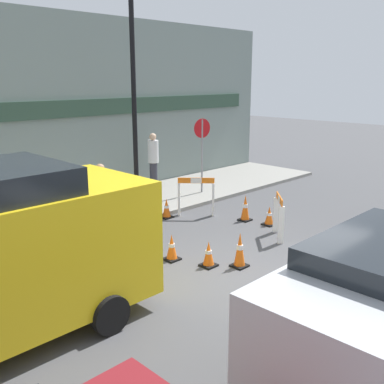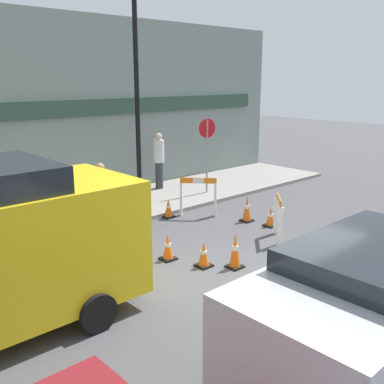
{
  "view_description": "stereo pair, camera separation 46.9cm",
  "coord_description": "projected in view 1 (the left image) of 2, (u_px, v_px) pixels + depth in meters",
  "views": [
    {
      "loc": [
        -6.38,
        -4.26,
        3.66
      ],
      "look_at": [
        1.02,
        3.13,
        1.0
      ],
      "focal_mm": 42.0,
      "sensor_mm": 36.0,
      "label": 1
    },
    {
      "loc": [
        -6.04,
        -4.59,
        3.66
      ],
      "look_at": [
        1.02,
        3.13,
        1.0
      ],
      "focal_mm": 42.0,
      "sensor_mm": 36.0,
      "label": 2
    }
  ],
  "objects": [
    {
      "name": "streetlamp_post",
      "position": [
        133.0,
        66.0,
        11.61
      ],
      "size": [
        0.44,
        0.44,
        6.08
      ],
      "color": "black",
      "rests_on": "sidewalk_slab"
    },
    {
      "name": "traffic_cone_4",
      "position": [
        167.0,
        209.0,
        12.06
      ],
      "size": [
        0.3,
        0.3,
        0.53
      ],
      "color": "black",
      "rests_on": "ground_plane"
    },
    {
      "name": "traffic_cone_0",
      "position": [
        245.0,
        208.0,
        11.8
      ],
      "size": [
        0.3,
        0.3,
        0.7
      ],
      "color": "black",
      "rests_on": "ground_plane"
    },
    {
      "name": "storefront_facade",
      "position": [
        54.0,
        111.0,
        12.76
      ],
      "size": [
        18.0,
        0.22,
        5.5
      ],
      "color": "gray",
      "rests_on": "ground_plane"
    },
    {
      "name": "ground_plane",
      "position": [
        273.0,
        285.0,
        8.2
      ],
      "size": [
        60.0,
        60.0,
        0.0
      ],
      "primitive_type": "plane",
      "color": "#4C4C4F"
    },
    {
      "name": "person_worker",
      "position": [
        102.0,
        199.0,
        10.31
      ],
      "size": [
        0.44,
        0.44,
        1.79
      ],
      "rotation": [
        0.0,
        0.0,
        -0.72
      ],
      "color": "#33333D",
      "rests_on": "ground_plane"
    },
    {
      "name": "traffic_cone_3",
      "position": [
        172.0,
        248.0,
        9.25
      ],
      "size": [
        0.3,
        0.3,
        0.55
      ],
      "color": "black",
      "rests_on": "ground_plane"
    },
    {
      "name": "barricade_2",
      "position": [
        279.0,
        215.0,
        10.48
      ],
      "size": [
        0.7,
        0.66,
        1.03
      ],
      "rotation": [
        0.0,
        0.0,
        7.03
      ],
      "color": "white",
      "rests_on": "ground_plane"
    },
    {
      "name": "person_pedestrian",
      "position": [
        153.0,
        159.0,
        14.62
      ],
      "size": [
        0.46,
        0.46,
        1.83
      ],
      "rotation": [
        0.0,
        0.0,
        2.78
      ],
      "color": "#33333D",
      "rests_on": "sidewalk_slab"
    },
    {
      "name": "traffic_cone_5",
      "position": [
        269.0,
        216.0,
        11.47
      ],
      "size": [
        0.3,
        0.3,
        0.49
      ],
      "color": "black",
      "rests_on": "ground_plane"
    },
    {
      "name": "traffic_cone_1",
      "position": [
        240.0,
        250.0,
        8.89
      ],
      "size": [
        0.3,
        0.3,
        0.72
      ],
      "color": "black",
      "rests_on": "ground_plane"
    },
    {
      "name": "barricade_1",
      "position": [
        144.0,
        226.0,
        9.64
      ],
      "size": [
        0.39,
        0.82,
        1.06
      ],
      "rotation": [
        0.0,
        0.0,
        4.39
      ],
      "color": "white",
      "rests_on": "ground_plane"
    },
    {
      "name": "traffic_cone_2",
      "position": [
        209.0,
        254.0,
        8.94
      ],
      "size": [
        0.3,
        0.3,
        0.52
      ],
      "color": "black",
      "rests_on": "ground_plane"
    },
    {
      "name": "stop_sign",
      "position": [
        202.0,
        144.0,
        14.02
      ],
      "size": [
        0.59,
        0.13,
        2.34
      ],
      "rotation": [
        0.0,
        0.0,
        2.96
      ],
      "color": "gray",
      "rests_on": "sidewalk_slab"
    },
    {
      "name": "barricade_0",
      "position": [
        196.0,
        195.0,
        12.16
      ],
      "size": [
        0.77,
        0.81,
        1.06
      ],
      "rotation": [
        0.0,
        0.0,
        2.33
      ],
      "color": "white",
      "rests_on": "ground_plane"
    },
    {
      "name": "sidewalk_slab",
      "position": [
        91.0,
        213.0,
        12.32
      ],
      "size": [
        18.0,
        3.08,
        0.11
      ],
      "color": "gray",
      "rests_on": "ground_plane"
    }
  ]
}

